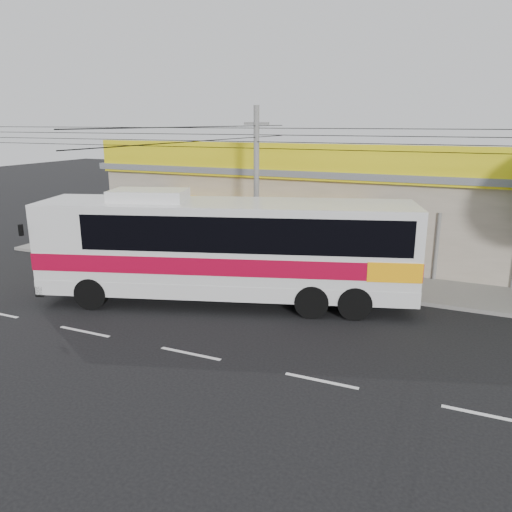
{
  "coord_description": "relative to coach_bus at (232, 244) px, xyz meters",
  "views": [
    {
      "loc": [
        7.17,
        -14.07,
        6.63
      ],
      "look_at": [
        0.15,
        2.0,
        1.9
      ],
      "focal_mm": 35.0,
      "sensor_mm": 36.0,
      "label": 1
    }
  ],
  "objects": [
    {
      "name": "ground",
      "position": [
        0.82,
        -1.98,
        -2.26
      ],
      "size": [
        120.0,
        120.0,
        0.0
      ],
      "primitive_type": "plane",
      "color": "black",
      "rests_on": "ground"
    },
    {
      "name": "sidewalk",
      "position": [
        0.82,
        4.02,
        -2.19
      ],
      "size": [
        30.0,
        3.2,
        0.15
      ],
      "primitive_type": "cube",
      "color": "slate",
      "rests_on": "ground"
    },
    {
      "name": "lane_markings",
      "position": [
        0.82,
        -4.48,
        -2.26
      ],
      "size": [
        50.0,
        0.12,
        0.01
      ],
      "primitive_type": null,
      "color": "silver",
      "rests_on": "ground"
    },
    {
      "name": "storefront_building",
      "position": [
        0.81,
        9.56,
        0.04
      ],
      "size": [
        22.6,
        9.2,
        5.7
      ],
      "color": "gray",
      "rests_on": "ground"
    },
    {
      "name": "coach_bus",
      "position": [
        0.0,
        0.0,
        0.0
      ],
      "size": [
        13.95,
        6.88,
        4.23
      ],
      "rotation": [
        0.0,
        0.0,
        0.31
      ],
      "color": "silver",
      "rests_on": "ground"
    },
    {
      "name": "motorbike_red",
      "position": [
        -7.41,
        5.15,
        -1.56
      ],
      "size": [
        2.24,
        1.35,
        1.11
      ],
      "primitive_type": "imported",
      "rotation": [
        0.0,
        0.0,
        1.26
      ],
      "color": "maroon",
      "rests_on": "sidewalk"
    },
    {
      "name": "motorbike_dark",
      "position": [
        -4.9,
        5.32,
        -1.54
      ],
      "size": [
        1.97,
        0.89,
        1.14
      ],
      "primitive_type": "imported",
      "rotation": [
        0.0,
        0.0,
        1.76
      ],
      "color": "black",
      "rests_on": "sidewalk"
    },
    {
      "name": "utility_pole",
      "position": [
        -0.5,
        3.42,
        3.75
      ],
      "size": [
        34.0,
        14.0,
        7.29
      ],
      "color": "slate",
      "rests_on": "ground"
    }
  ]
}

